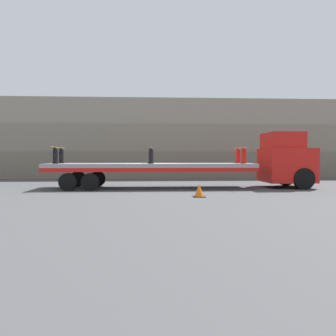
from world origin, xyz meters
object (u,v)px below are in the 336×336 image
at_px(fire_hydrant_black_far_1, 151,156).
at_px(fire_hydrant_red_far_2, 238,156).
at_px(truck_cab, 287,160).
at_px(fire_hydrant_black_near_0, 55,156).
at_px(fire_hydrant_black_near_1, 151,156).
at_px(fire_hydrant_black_far_0, 61,156).
at_px(fire_hydrant_red_near_2, 244,156).
at_px(traffic_cone, 199,191).
at_px(flatbed_trailer, 142,167).

distance_m(fire_hydrant_black_far_1, fire_hydrant_red_far_2, 4.87).
height_order(truck_cab, fire_hydrant_black_near_0, truck_cab).
bearing_deg(fire_hydrant_black_near_0, fire_hydrant_black_far_1, 12.86).
bearing_deg(fire_hydrant_black_near_1, fire_hydrant_black_far_0, 167.14).
height_order(truck_cab, fire_hydrant_black_near_1, truck_cab).
bearing_deg(fire_hydrant_red_near_2, fire_hydrant_black_near_0, 180.00).
height_order(fire_hydrant_red_far_2, traffic_cone, fire_hydrant_red_far_2).
bearing_deg(fire_hydrant_red_near_2, fire_hydrant_black_near_1, 180.00).
bearing_deg(fire_hydrant_black_far_0, fire_hydrant_black_near_0, -90.00).
bearing_deg(fire_hydrant_red_far_2, traffic_cone, -122.26).
xyz_separation_m(flatbed_trailer, fire_hydrant_red_far_2, (5.36, 0.56, 0.63)).
bearing_deg(fire_hydrant_red_far_2, fire_hydrant_black_far_1, 180.00).
distance_m(flatbed_trailer, fire_hydrant_red_far_2, 5.42).
distance_m(truck_cab, fire_hydrant_black_near_1, 7.50).
height_order(flatbed_trailer, fire_hydrant_black_near_1, fire_hydrant_black_near_1).
bearing_deg(fire_hydrant_black_near_0, fire_hydrant_black_near_1, 0.00).
height_order(truck_cab, traffic_cone, truck_cab).
distance_m(fire_hydrant_black_near_0, fire_hydrant_red_far_2, 9.81).
height_order(fire_hydrant_black_near_0, fire_hydrant_black_far_1, same).
bearing_deg(truck_cab, fire_hydrant_black_far_0, 177.42).
height_order(flatbed_trailer, fire_hydrant_red_near_2, fire_hydrant_red_near_2).
height_order(fire_hydrant_black_far_0, fire_hydrant_black_near_1, same).
xyz_separation_m(fire_hydrant_black_near_0, traffic_cone, (6.88, -3.43, -1.47)).
height_order(truck_cab, fire_hydrant_black_far_1, truck_cab).
distance_m(fire_hydrant_black_far_1, fire_hydrant_red_near_2, 5.00).
bearing_deg(fire_hydrant_black_near_0, fire_hydrant_red_far_2, 6.51).
distance_m(truck_cab, fire_hydrant_black_far_0, 12.36).
distance_m(truck_cab, fire_hydrant_black_far_1, 7.50).
bearing_deg(fire_hydrant_black_near_1, flatbed_trailer, 131.00).
xyz_separation_m(truck_cab, fire_hydrant_black_far_1, (-7.48, 0.56, 0.24)).
xyz_separation_m(fire_hydrant_red_near_2, traffic_cone, (-2.87, -3.43, -1.47)).
bearing_deg(fire_hydrant_black_far_1, truck_cab, -4.26).
xyz_separation_m(fire_hydrant_black_far_0, fire_hydrant_black_near_1, (4.87, -1.11, 0.00)).
distance_m(flatbed_trailer, fire_hydrant_black_far_0, 4.47).
relative_size(fire_hydrant_black_near_1, fire_hydrant_red_far_2, 1.00).
height_order(fire_hydrant_red_near_2, fire_hydrant_red_far_2, same).
bearing_deg(fire_hydrant_red_near_2, fire_hydrant_red_far_2, 90.00).
relative_size(fire_hydrant_black_far_1, fire_hydrant_red_far_2, 1.00).
xyz_separation_m(fire_hydrant_black_near_1, fire_hydrant_black_far_1, (0.00, 1.11, 0.00)).
relative_size(fire_hydrant_black_far_1, fire_hydrant_red_near_2, 1.00).
xyz_separation_m(fire_hydrant_black_near_0, fire_hydrant_red_near_2, (9.75, 0.00, 0.00)).
bearing_deg(truck_cab, fire_hydrant_black_far_1, 175.74).
xyz_separation_m(fire_hydrant_black_far_0, fire_hydrant_red_far_2, (9.75, 0.00, 0.00)).
height_order(fire_hydrant_black_near_1, fire_hydrant_red_near_2, same).
bearing_deg(flatbed_trailer, fire_hydrant_black_near_1, -49.00).
distance_m(fire_hydrant_red_near_2, fire_hydrant_red_far_2, 1.11).
xyz_separation_m(fire_hydrant_black_near_1, fire_hydrant_red_near_2, (4.87, 0.00, 0.00)).
distance_m(fire_hydrant_black_far_0, traffic_cone, 8.38).
height_order(fire_hydrant_black_far_1, fire_hydrant_red_far_2, same).
xyz_separation_m(truck_cab, fire_hydrant_red_near_2, (-2.60, -0.56, 0.24)).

